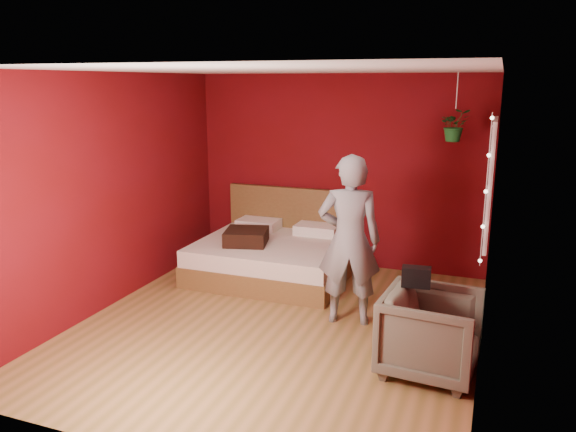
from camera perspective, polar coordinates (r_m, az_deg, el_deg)
The scene contains 10 objects.
floor at distance 5.99m, azimuth -1.05°, elevation -11.09°, with size 4.50×4.50×0.00m, color olive.
room_walls at distance 5.51m, azimuth -1.13°, elevation 5.00°, with size 4.04×4.54×2.62m.
window at distance 6.04m, azimuth 19.85°, elevation 3.23°, with size 0.05×0.97×1.27m.
fairy_lights at distance 5.53m, azimuth 19.46°, elevation 2.37°, with size 0.04×0.04×1.45m.
bed at distance 7.39m, azimuth -1.32°, elevation -3.97°, with size 1.91×1.62×1.05m.
person at distance 5.83m, azimuth 6.24°, elevation -2.47°, with size 0.65×0.43×1.79m, color slate.
armchair at distance 5.12m, azimuth 14.32°, elevation -11.45°, with size 0.79×0.82×0.74m, color #575745.
handbag at distance 5.06m, azimuth 12.90°, elevation -6.04°, with size 0.25×0.12×0.18m, color black.
throw_pillow at distance 7.16m, azimuth -4.26°, elevation -2.11°, with size 0.52×0.52×0.18m, color black.
hanging_plant at distance 6.60m, azimuth 16.58°, elevation 8.83°, with size 0.40×0.37×0.76m.
Camera 1 is at (2.02, -5.06, 2.50)m, focal length 35.00 mm.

